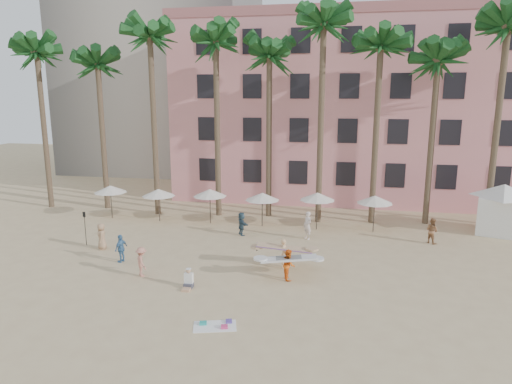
{
  "coord_description": "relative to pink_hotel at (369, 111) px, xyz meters",
  "views": [
    {
      "loc": [
        4.49,
        -19.52,
        9.63
      ],
      "look_at": [
        -0.26,
        6.0,
        4.0
      ],
      "focal_mm": 32.0,
      "sensor_mm": 36.0,
      "label": 1
    }
  ],
  "objects": [
    {
      "name": "pink_hotel",
      "position": [
        0.0,
        0.0,
        0.0
      ],
      "size": [
        35.0,
        14.0,
        16.0
      ],
      "primitive_type": "cube",
      "color": "pink",
      "rests_on": "ground"
    },
    {
      "name": "paddle",
      "position": [
        -18.49,
        -19.83,
        -6.59
      ],
      "size": [
        0.18,
        0.04,
        2.23
      ],
      "color": "black",
      "rests_on": "ground"
    },
    {
      "name": "umbrella_row",
      "position": [
        -10.0,
        -13.5,
        -5.67
      ],
      "size": [
        22.5,
        2.7,
        2.73
      ],
      "color": "#332B23",
      "rests_on": "ground"
    },
    {
      "name": "palm_row",
      "position": [
        -6.49,
        -11.0,
        4.97
      ],
      "size": [
        44.4,
        5.4,
        16.3
      ],
      "color": "brown",
      "rests_on": "ground"
    },
    {
      "name": "cabana",
      "position": [
        8.74,
        -12.11,
        -5.93
      ],
      "size": [
        5.65,
        5.65,
        3.5
      ],
      "color": "white",
      "rests_on": "ground"
    },
    {
      "name": "seated_man",
      "position": [
        -9.81,
        -25.0,
        -7.65
      ],
      "size": [
        0.44,
        0.77,
        1.0
      ],
      "color": "#3F3F4C",
      "rests_on": "ground"
    },
    {
      "name": "carrier_white",
      "position": [
        -4.96,
        -22.98,
        -7.11
      ],
      "size": [
        3.05,
        1.26,
        1.65
      ],
      "color": "orange",
      "rests_on": "ground"
    },
    {
      "name": "beachgoers",
      "position": [
        -8.97,
        -18.91,
        -7.16
      ],
      "size": [
        21.59,
        9.78,
        1.9
      ],
      "color": "#98653F",
      "rests_on": "ground"
    },
    {
      "name": "beach_towel",
      "position": [
        -7.4,
        -28.49,
        -7.97
      ],
      "size": [
        2.0,
        1.43,
        0.14
      ],
      "color": "white",
      "rests_on": "ground"
    },
    {
      "name": "ground",
      "position": [
        -7.0,
        -26.0,
        -8.0
      ],
      "size": [
        120.0,
        120.0,
        0.0
      ],
      "primitive_type": "plane",
      "color": "#D1B789",
      "rests_on": "ground"
    },
    {
      "name": "carrier_yellow",
      "position": [
        -5.39,
        -21.39,
        -7.04
      ],
      "size": [
        3.13,
        0.98,
        1.69
      ],
      "color": "#E4B280",
      "rests_on": "ground"
    }
  ]
}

